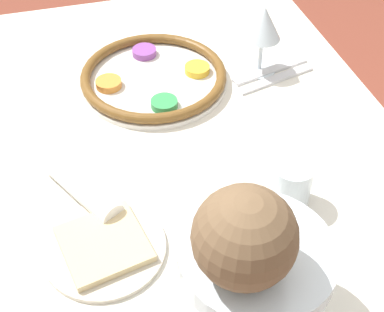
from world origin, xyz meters
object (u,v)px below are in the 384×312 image
at_px(wine_glass, 264,26).
at_px(coconut, 248,236).
at_px(bread_plate, 104,246).
at_px(orange_fruit, 248,239).
at_px(napkin_roll, 82,188).
at_px(cup_near, 291,184).
at_px(seder_plate, 154,77).
at_px(fruit_stand, 255,265).

bearing_deg(wine_glass, coconut, -23.50).
distance_m(wine_glass, bread_plate, 0.53).
bearing_deg(coconut, orange_fruit, 151.70).
relative_size(coconut, napkin_roll, 0.70).
height_order(bread_plate, cup_near, cup_near).
xyz_separation_m(wine_glass, bread_plate, (0.36, -0.37, -0.09)).
bearing_deg(bread_plate, coconut, 41.27).
distance_m(wine_glass, orange_fruit, 0.57).
distance_m(seder_plate, cup_near, 0.38).
height_order(wine_glass, cup_near, wine_glass).
relative_size(coconut, cup_near, 1.48).
distance_m(fruit_stand, orange_fruit, 0.08).
relative_size(fruit_stand, bread_plate, 1.04).
bearing_deg(napkin_roll, orange_fruit, 31.36).
bearing_deg(fruit_stand, seder_plate, -178.76).
bearing_deg(napkin_roll, bread_plate, 8.13).
bearing_deg(napkin_roll, cup_near, 72.70).
bearing_deg(wine_glass, seder_plate, -93.74).
xyz_separation_m(bread_plate, cup_near, (-0.02, 0.29, 0.03)).
height_order(fruit_stand, napkin_roll, fruit_stand).
xyz_separation_m(coconut, bread_plate, (-0.17, -0.15, -0.18)).
bearing_deg(bread_plate, napkin_roll, -171.87).
bearing_deg(orange_fruit, fruit_stand, 122.95).
xyz_separation_m(wine_glass, orange_fruit, (0.52, -0.22, 0.07)).
distance_m(fruit_stand, coconut, 0.09).
height_order(seder_plate, cup_near, cup_near).
distance_m(seder_plate, orange_fruit, 0.56).
height_order(coconut, napkin_roll, coconut).
height_order(seder_plate, orange_fruit, orange_fruit).
height_order(bread_plate, napkin_roll, napkin_roll).
bearing_deg(bread_plate, fruit_stand, 48.98).
xyz_separation_m(wine_glass, cup_near, (0.34, -0.08, -0.06)).
relative_size(fruit_stand, orange_fruit, 2.20).
xyz_separation_m(fruit_stand, coconut, (0.02, -0.02, 0.09)).
xyz_separation_m(napkin_roll, cup_near, (0.10, 0.31, 0.02)).
bearing_deg(fruit_stand, bread_plate, -131.02).
xyz_separation_m(fruit_stand, cup_near, (-0.16, 0.12, -0.06)).
xyz_separation_m(seder_plate, wine_glass, (0.01, 0.22, 0.09)).
relative_size(fruit_stand, cup_near, 2.43).
bearing_deg(napkin_roll, seder_plate, 146.55).
relative_size(wine_glass, fruit_stand, 0.76).
bearing_deg(cup_near, bread_plate, -86.94).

